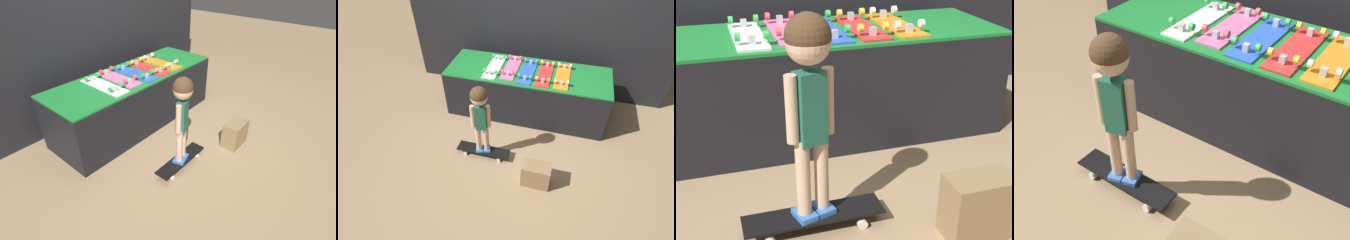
{
  "view_description": "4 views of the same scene",
  "coord_description": "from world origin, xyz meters",
  "views": [
    {
      "loc": [
        -2.23,
        -1.91,
        2.11
      ],
      "look_at": [
        -0.22,
        -0.23,
        0.44
      ],
      "focal_mm": 28.0,
      "sensor_mm": 36.0,
      "label": 1
    },
    {
      "loc": [
        0.57,
        -2.78,
        2.78
      ],
      "look_at": [
        -0.12,
        -0.23,
        0.42
      ],
      "focal_mm": 28.0,
      "sensor_mm": 36.0,
      "label": 2
    },
    {
      "loc": [
        -0.8,
        -2.45,
        1.53
      ],
      "look_at": [
        -0.1,
        -0.21,
        0.43
      ],
      "focal_mm": 50.0,
      "sensor_mm": 36.0,
      "label": 3
    },
    {
      "loc": [
        0.97,
        -1.78,
        1.99
      ],
      "look_at": [
        -0.14,
        -0.2,
        0.45
      ],
      "focal_mm": 42.0,
      "sensor_mm": 36.0,
      "label": 4
    }
  ],
  "objects": [
    {
      "name": "storage_box",
      "position": [
        0.41,
        -0.81,
        0.16
      ],
      "size": [
        0.35,
        0.2,
        0.33
      ],
      "color": "#8E704C",
      "rests_on": "ground_plane"
    },
    {
      "name": "skateboard_blue_on_rack",
      "position": [
        0.0,
        0.54,
        0.76
      ],
      "size": [
        0.2,
        0.7,
        0.09
      ],
      "color": "blue",
      "rests_on": "display_rack"
    },
    {
      "name": "display_rack",
      "position": [
        0.0,
        0.56,
        0.37
      ],
      "size": [
        2.41,
        0.83,
        0.75
      ],
      "color": "black",
      "rests_on": "ground_plane"
    },
    {
      "name": "skateboard_red_on_rack",
      "position": [
        0.26,
        0.53,
        0.76
      ],
      "size": [
        0.2,
        0.7,
        0.09
      ],
      "color": "red",
      "rests_on": "display_rack"
    },
    {
      "name": "skateboard_orange_on_rack",
      "position": [
        0.51,
        0.54,
        0.76
      ],
      "size": [
        0.2,
        0.7,
        0.09
      ],
      "color": "orange",
      "rests_on": "display_rack"
    },
    {
      "name": "skateboard_white_on_rack",
      "position": [
        -0.51,
        0.54,
        0.76
      ],
      "size": [
        0.2,
        0.7,
        0.09
      ],
      "color": "white",
      "rests_on": "display_rack"
    },
    {
      "name": "skateboard_on_floor",
      "position": [
        -0.36,
        -0.54,
        0.07
      ],
      "size": [
        0.72,
        0.18,
        0.09
      ],
      "color": "black",
      "rests_on": "ground_plane"
    },
    {
      "name": "ground_plane",
      "position": [
        0.0,
        0.0,
        0.0
      ],
      "size": [
        16.0,
        16.0,
        0.0
      ],
      "primitive_type": "plane",
      "color": "#9E7F5B"
    },
    {
      "name": "child",
      "position": [
        -0.36,
        -0.54,
        0.81
      ],
      "size": [
        0.24,
        0.21,
        1.02
      ],
      "rotation": [
        0.0,
        0.0,
        0.27
      ],
      "color": "#3870C6",
      "rests_on": "skateboard_on_floor"
    },
    {
      "name": "skateboard_pink_on_rack",
      "position": [
        -0.26,
        0.58,
        0.76
      ],
      "size": [
        0.2,
        0.7,
        0.09
      ],
      "color": "pink",
      "rests_on": "display_rack"
    }
  ]
}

